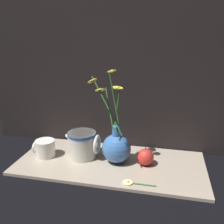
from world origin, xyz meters
The scene contains 8 objects.
ground_plane centered at (0.00, 0.00, 0.00)m, with size 6.00×6.00×0.00m, color black.
shelf centered at (0.00, 0.00, 0.01)m, with size 0.77×0.35×0.01m.
backdrop_wall centered at (0.00, 0.19, 0.55)m, with size 1.27×0.02×1.10m.
vase_with_flowers centered at (0.02, 0.01, 0.08)m, with size 0.15×0.21×0.39m.
yellow_mug centered at (-0.29, -0.01, 0.05)m, with size 0.09×0.08×0.07m.
ceramic_pitcher centered at (-0.13, 0.02, 0.07)m, with size 0.15×0.12×0.12m.
orange_fruit centered at (0.14, 0.01, 0.05)m, with size 0.07×0.07×0.08m.
loose_daisy centered at (0.11, -0.14, 0.02)m, with size 0.12×0.04×0.01m.
Camera 1 is at (0.21, -0.90, 0.52)m, focal length 40.00 mm.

